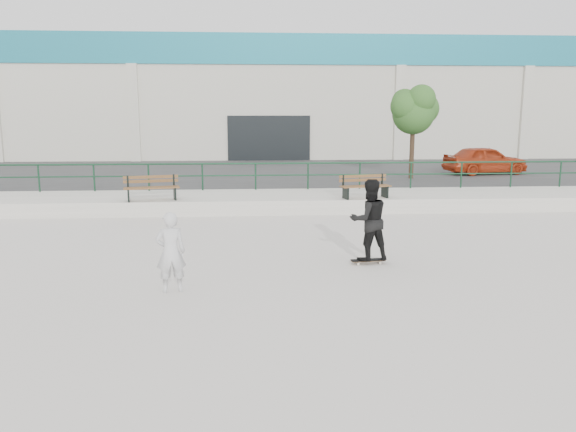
{
  "coord_description": "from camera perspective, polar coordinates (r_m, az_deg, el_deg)",
  "views": [
    {
      "loc": [
        -1.26,
        -10.41,
        3.42
      ],
      "look_at": [
        -0.39,
        2.0,
        1.1
      ],
      "focal_mm": 35.0,
      "sensor_mm": 36.0,
      "label": 1
    }
  ],
  "objects": [
    {
      "name": "bench_right",
      "position": [
        19.44,
        7.81,
        2.99
      ],
      "size": [
        1.81,
        0.86,
        0.8
      ],
      "rotation": [
        0.0,
        0.0,
        0.21
      ],
      "color": "brown",
      "rests_on": "ledge"
    },
    {
      "name": "tree",
      "position": [
        25.55,
        12.7,
        10.59
      ],
      "size": [
        2.29,
        2.04,
        4.08
      ],
      "color": "#493A24",
      "rests_on": "parking_strip"
    },
    {
      "name": "ledge",
      "position": [
        20.19,
        -0.4,
        1.51
      ],
      "size": [
        30.0,
        3.0,
        0.5
      ],
      "primitive_type": "cube",
      "color": "beige",
      "rests_on": "ground"
    },
    {
      "name": "ground",
      "position": [
        11.02,
        2.76,
        -7.53
      ],
      "size": [
        120.0,
        120.0,
        0.0
      ],
      "primitive_type": "plane",
      "color": "beige",
      "rests_on": "ground"
    },
    {
      "name": "skateboard",
      "position": [
        12.99,
        8.13,
        -4.49
      ],
      "size": [
        0.8,
        0.29,
        0.09
      ],
      "rotation": [
        0.0,
        0.0,
        0.12
      ],
      "color": "black",
      "rests_on": "ground"
    },
    {
      "name": "standing_skater",
      "position": [
        12.78,
        8.23,
        -0.39
      ],
      "size": [
        1.01,
        0.85,
        1.85
      ],
      "primitive_type": "imported",
      "rotation": [
        0.0,
        0.0,
        3.32
      ],
      "color": "black",
      "rests_on": "skateboard"
    },
    {
      "name": "commercial_building",
      "position": [
        42.43,
        -2.38,
        12.09
      ],
      "size": [
        44.2,
        16.33,
        8.0
      ],
      "color": "beige",
      "rests_on": "ground"
    },
    {
      "name": "seated_skater",
      "position": [
        10.94,
        -11.83,
        -3.62
      ],
      "size": [
        0.64,
        0.49,
        1.57
      ],
      "primitive_type": "imported",
      "rotation": [
        0.0,
        0.0,
        3.37
      ],
      "color": "silver",
      "rests_on": "ground"
    },
    {
      "name": "parking_strip",
      "position": [
        28.61,
        -1.48,
        4.17
      ],
      "size": [
        60.0,
        14.0,
        0.5
      ],
      "primitive_type": "cube",
      "color": "#363636",
      "rests_on": "ground"
    },
    {
      "name": "red_car",
      "position": [
        28.41,
        19.38,
        5.4
      ],
      "size": [
        4.12,
        2.16,
        1.34
      ],
      "primitive_type": "imported",
      "rotation": [
        0.0,
        0.0,
        1.73
      ],
      "color": "#AB3315",
      "rests_on": "parking_strip"
    },
    {
      "name": "railing",
      "position": [
        21.35,
        -0.63,
        4.69
      ],
      "size": [
        28.0,
        0.06,
        1.03
      ],
      "color": "#163D26",
      "rests_on": "ledge"
    },
    {
      "name": "bench_left",
      "position": [
        19.31,
        -13.7,
        2.78
      ],
      "size": [
        1.88,
        0.89,
        0.83
      ],
      "rotation": [
        0.0,
        0.0,
        0.21
      ],
      "color": "brown",
      "rests_on": "ledge"
    }
  ]
}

